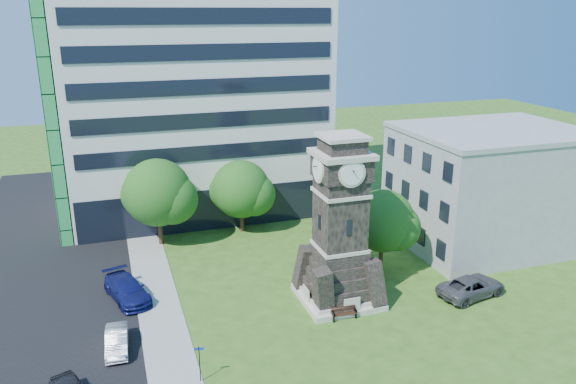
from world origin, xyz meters
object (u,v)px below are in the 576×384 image
object	(u,v)px
clock_tower	(340,232)
car_street_mid	(117,341)
car_street_north	(127,289)
street_sign	(199,360)
car_east_lot	(472,287)
park_bench	(344,313)

from	to	relation	value
clock_tower	car_street_mid	size ratio (longest dim) A/B	3.24
car_street_mid	car_street_north	size ratio (longest dim) A/B	0.70
car_street_north	street_sign	bearing A→B (deg)	-89.53
clock_tower	car_east_lot	size ratio (longest dim) A/B	2.28
clock_tower	car_east_lot	bearing A→B (deg)	-15.04
car_east_lot	street_sign	world-z (taller)	street_sign
park_bench	car_east_lot	bearing A→B (deg)	3.81
car_street_mid	street_sign	size ratio (longest dim) A/B	1.66
car_street_mid	clock_tower	bearing A→B (deg)	8.59
street_sign	car_street_north	bearing A→B (deg)	118.14
car_street_north	street_sign	size ratio (longest dim) A/B	2.37
car_east_lot	street_sign	distance (m)	21.04
car_street_mid	park_bench	distance (m)	14.85
car_street_north	street_sign	distance (m)	11.71
car_street_mid	park_bench	size ratio (longest dim) A/B	2.16
car_east_lot	street_sign	xyz separation A→B (m)	(-20.69, -3.78, 0.68)
car_street_north	car_east_lot	world-z (taller)	car_street_north
car_street_north	car_east_lot	xyz separation A→B (m)	(24.09, -7.41, -0.04)
clock_tower	car_street_mid	distance (m)	16.25
street_sign	car_east_lot	bearing A→B (deg)	21.60
car_street_north	street_sign	world-z (taller)	street_sign
car_street_north	street_sign	xyz separation A→B (m)	(3.40, -11.19, 0.64)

